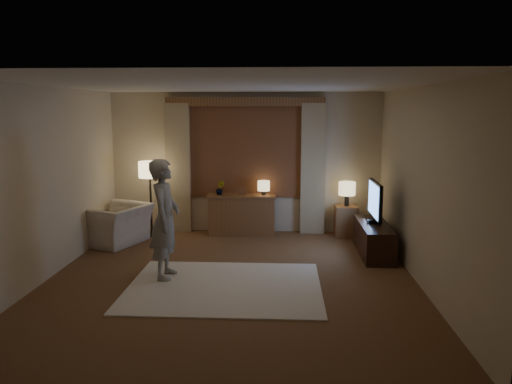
# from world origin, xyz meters

# --- Properties ---
(room) EXTENTS (5.04, 5.54, 2.64)m
(room) POSITION_xyz_m (0.00, 0.50, 1.33)
(room) COLOR brown
(room) RESTS_ON ground
(rug) EXTENTS (2.50, 2.00, 0.02)m
(rug) POSITION_xyz_m (-0.05, -0.30, 0.01)
(rug) COLOR beige
(rug) RESTS_ON floor
(sideboard) EXTENTS (1.20, 0.40, 0.70)m
(sideboard) POSITION_xyz_m (-0.05, 2.50, 0.35)
(sideboard) COLOR brown
(sideboard) RESTS_ON floor
(picture_frame) EXTENTS (0.16, 0.02, 0.20)m
(picture_frame) POSITION_xyz_m (-0.05, 2.50, 0.80)
(picture_frame) COLOR brown
(picture_frame) RESTS_ON sideboard
(plant) EXTENTS (0.17, 0.13, 0.30)m
(plant) POSITION_xyz_m (-0.45, 2.50, 0.85)
(plant) COLOR #999999
(plant) RESTS_ON sideboard
(table_lamp_sideboard) EXTENTS (0.22, 0.22, 0.30)m
(table_lamp_sideboard) POSITION_xyz_m (0.35, 2.50, 0.90)
(table_lamp_sideboard) COLOR black
(table_lamp_sideboard) RESTS_ON sideboard
(floor_lamp) EXTENTS (0.40, 0.40, 1.37)m
(floor_lamp) POSITION_xyz_m (-1.69, 2.30, 1.15)
(floor_lamp) COLOR black
(floor_lamp) RESTS_ON floor
(armchair) EXTENTS (1.22, 1.29, 0.67)m
(armchair) POSITION_xyz_m (-2.15, 1.72, 0.34)
(armchair) COLOR beige
(armchair) RESTS_ON floor
(side_table) EXTENTS (0.40, 0.40, 0.56)m
(side_table) POSITION_xyz_m (1.85, 2.45, 0.28)
(side_table) COLOR brown
(side_table) RESTS_ON floor
(table_lamp_side) EXTENTS (0.30, 0.30, 0.44)m
(table_lamp_side) POSITION_xyz_m (1.85, 2.45, 0.87)
(table_lamp_side) COLOR black
(table_lamp_side) RESTS_ON side_table
(tv_stand) EXTENTS (0.45, 1.40, 0.50)m
(tv_stand) POSITION_xyz_m (2.15, 1.31, 0.25)
(tv_stand) COLOR black
(tv_stand) RESTS_ON floor
(tv) EXTENTS (0.23, 0.93, 0.67)m
(tv) POSITION_xyz_m (2.15, 1.31, 0.87)
(tv) COLOR black
(tv) RESTS_ON tv_stand
(person) EXTENTS (0.40, 0.60, 1.62)m
(person) POSITION_xyz_m (-0.89, 0.02, 0.83)
(person) COLOR #9E9A92
(person) RESTS_ON rug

